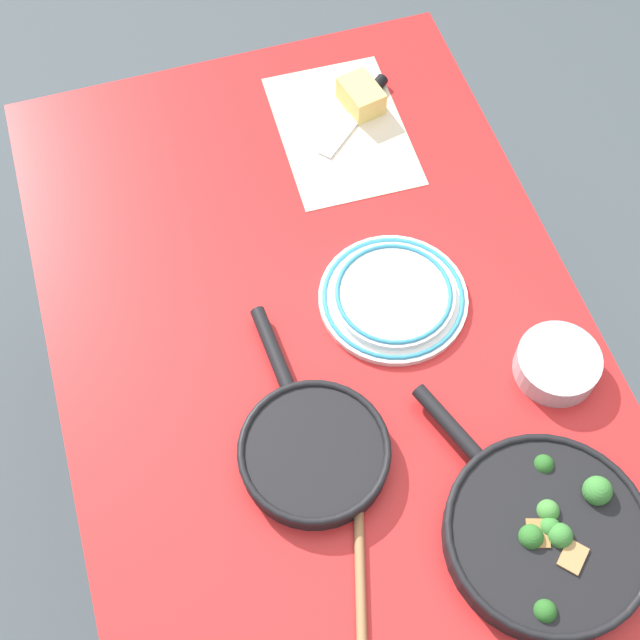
{
  "coord_description": "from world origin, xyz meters",
  "views": [
    {
      "loc": [
        0.7,
        -0.22,
        2.04
      ],
      "look_at": [
        0.0,
        0.0,
        0.76
      ],
      "focal_mm": 50.0,
      "sensor_mm": 36.0,
      "label": 1
    }
  ],
  "objects_px": {
    "skillet_eggs": "(313,450)",
    "prep_bowl_steel": "(557,364)",
    "grater_knife": "(363,105)",
    "cheese_block": "(361,96)",
    "skillet_broccoli": "(546,533)",
    "dinner_plate_stack": "(393,296)",
    "wooden_spoon": "(359,523)"
  },
  "relations": [
    {
      "from": "cheese_block",
      "to": "skillet_eggs",
      "type": "bearing_deg",
      "value": -24.29
    },
    {
      "from": "prep_bowl_steel",
      "to": "grater_knife",
      "type": "bearing_deg",
      "value": -169.59
    },
    {
      "from": "skillet_eggs",
      "to": "grater_knife",
      "type": "xyz_separation_m",
      "value": [
        -0.66,
        0.3,
        -0.01
      ]
    },
    {
      "from": "cheese_block",
      "to": "prep_bowl_steel",
      "type": "bearing_deg",
      "value": 10.45
    },
    {
      "from": "wooden_spoon",
      "to": "cheese_block",
      "type": "xyz_separation_m",
      "value": [
        -0.79,
        0.27,
        0.02
      ]
    },
    {
      "from": "skillet_broccoli",
      "to": "wooden_spoon",
      "type": "relative_size",
      "value": 1.28
    },
    {
      "from": "skillet_broccoli",
      "to": "prep_bowl_steel",
      "type": "relative_size",
      "value": 3.16
    },
    {
      "from": "skillet_eggs",
      "to": "prep_bowl_steel",
      "type": "distance_m",
      "value": 0.42
    },
    {
      "from": "grater_knife",
      "to": "wooden_spoon",
      "type": "bearing_deg",
      "value": 29.84
    },
    {
      "from": "skillet_broccoli",
      "to": "grater_knife",
      "type": "bearing_deg",
      "value": -20.98
    },
    {
      "from": "skillet_eggs",
      "to": "wooden_spoon",
      "type": "relative_size",
      "value": 1.15
    },
    {
      "from": "grater_knife",
      "to": "cheese_block",
      "type": "relative_size",
      "value": 1.86
    },
    {
      "from": "cheese_block",
      "to": "dinner_plate_stack",
      "type": "bearing_deg",
      "value": -11.43
    },
    {
      "from": "skillet_eggs",
      "to": "cheese_block",
      "type": "relative_size",
      "value": 3.91
    },
    {
      "from": "prep_bowl_steel",
      "to": "dinner_plate_stack",
      "type": "bearing_deg",
      "value": -134.57
    },
    {
      "from": "cheese_block",
      "to": "grater_knife",
      "type": "bearing_deg",
      "value": 13.39
    },
    {
      "from": "skillet_eggs",
      "to": "dinner_plate_stack",
      "type": "height_order",
      "value": "skillet_eggs"
    },
    {
      "from": "wooden_spoon",
      "to": "dinner_plate_stack",
      "type": "xyz_separation_m",
      "value": [
        -0.35,
        0.18,
        0.0
      ]
    },
    {
      "from": "dinner_plate_stack",
      "to": "prep_bowl_steel",
      "type": "relative_size",
      "value": 1.87
    },
    {
      "from": "skillet_eggs",
      "to": "dinner_plate_stack",
      "type": "bearing_deg",
      "value": -46.55
    },
    {
      "from": "wooden_spoon",
      "to": "cheese_block",
      "type": "distance_m",
      "value": 0.83
    },
    {
      "from": "skillet_broccoli",
      "to": "prep_bowl_steel",
      "type": "bearing_deg",
      "value": -48.08
    },
    {
      "from": "grater_knife",
      "to": "dinner_plate_stack",
      "type": "relative_size",
      "value": 0.72
    },
    {
      "from": "skillet_broccoli",
      "to": "skillet_eggs",
      "type": "bearing_deg",
      "value": 31.91
    },
    {
      "from": "skillet_broccoli",
      "to": "cheese_block",
      "type": "distance_m",
      "value": 0.89
    },
    {
      "from": "skillet_broccoli",
      "to": "wooden_spoon",
      "type": "bearing_deg",
      "value": 48.76
    },
    {
      "from": "skillet_broccoli",
      "to": "grater_knife",
      "type": "distance_m",
      "value": 0.88
    },
    {
      "from": "skillet_broccoli",
      "to": "skillet_eggs",
      "type": "height_order",
      "value": "skillet_broccoli"
    },
    {
      "from": "grater_knife",
      "to": "cheese_block",
      "type": "distance_m",
      "value": 0.02
    },
    {
      "from": "grater_knife",
      "to": "prep_bowl_steel",
      "type": "xyz_separation_m",
      "value": [
        0.63,
        0.12,
        0.01
      ]
    },
    {
      "from": "skillet_broccoli",
      "to": "cheese_block",
      "type": "height_order",
      "value": "skillet_broccoli"
    },
    {
      "from": "wooden_spoon",
      "to": "grater_knife",
      "type": "bearing_deg",
      "value": -2.0
    }
  ]
}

